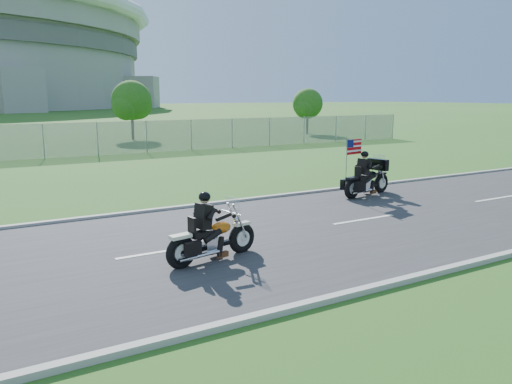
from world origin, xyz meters
TOP-DOWN VIEW (x-y plane):
  - ground at (0.00, 0.00)m, footprint 420.00×420.00m
  - road at (0.00, 0.00)m, footprint 120.00×8.00m
  - curb_north at (0.00, 4.05)m, footprint 120.00×0.18m
  - curb_south at (0.00, -4.05)m, footprint 120.00×0.18m
  - tree_fence_near at (6.04, 30.04)m, footprint 3.52×3.28m
  - tree_fence_far at (22.04, 28.03)m, footprint 3.08×2.87m
  - motorcycle_lead at (-1.29, -1.06)m, footprint 2.31×0.86m
  - motorcycle_follow at (6.51, 2.69)m, footprint 2.42×0.99m

SIDE VIEW (x-z plane):
  - ground at x=0.00m, z-range 0.00..0.00m
  - road at x=0.00m, z-range 0.00..0.04m
  - curb_north at x=0.00m, z-range -0.01..0.11m
  - curb_south at x=0.00m, z-range -0.01..0.11m
  - motorcycle_lead at x=-1.29m, z-range -0.28..1.28m
  - motorcycle_follow at x=6.51m, z-range -0.46..1.58m
  - tree_fence_far at x=22.04m, z-range 0.54..4.74m
  - tree_fence_near at x=6.04m, z-range 0.60..5.35m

